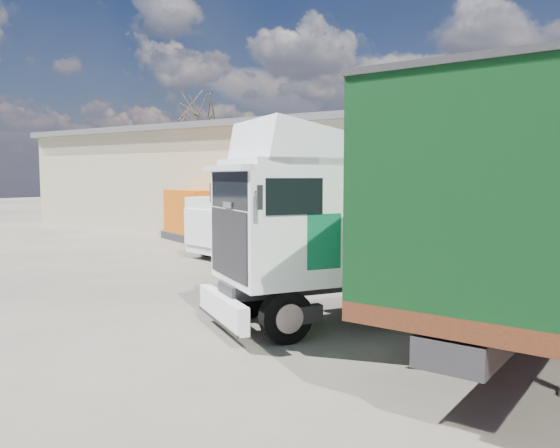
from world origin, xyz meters
The scene contains 6 objects.
ground centered at (0.00, 0.00, 0.00)m, with size 120.00×120.00×0.00m, color #2A2722.
warehouse centered at (-6.00, 16.00, 2.66)m, with size 30.60×12.60×5.42m.
bare_tree centered at (-18.00, 20.00, 7.92)m, with size 4.00×4.00×9.60m.
tractor_unit centered at (2.92, -0.13, 1.60)m, with size 4.85×5.84×3.81m.
panel_van centered at (-3.34, 6.79, 1.09)m, with size 3.29×5.49×2.10m.
orange_skip centered at (-8.00, 9.04, 0.96)m, with size 4.13×3.44×2.21m.
Camera 1 is at (7.92, -9.10, 2.80)m, focal length 35.00 mm.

